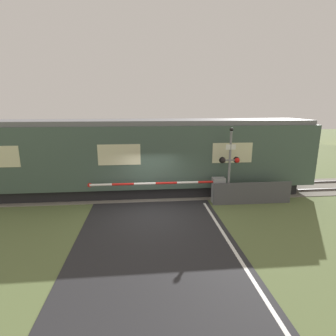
# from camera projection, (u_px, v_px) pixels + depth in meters

# --- Properties ---
(ground_plane) EXTENTS (80.00, 80.00, 0.00)m
(ground_plane) POSITION_uv_depth(u_px,v_px,m) (153.00, 214.00, 11.76)
(ground_plane) COLOR #5B6B3D
(track_bed) EXTENTS (36.00, 3.20, 0.13)m
(track_bed) POSITION_uv_depth(u_px,v_px,m) (151.00, 192.00, 14.68)
(track_bed) COLOR slate
(track_bed) RESTS_ON ground_plane
(train) EXTENTS (20.42, 2.84, 4.00)m
(train) POSITION_uv_depth(u_px,v_px,m) (122.00, 157.00, 14.07)
(train) COLOR black
(train) RESTS_ON ground_plane
(crossing_barrier) EXTENTS (6.59, 0.44, 1.29)m
(crossing_barrier) POSITION_uv_depth(u_px,v_px,m) (207.00, 189.00, 12.87)
(crossing_barrier) COLOR gray
(crossing_barrier) RESTS_ON ground_plane
(signal_post) EXTENTS (0.99, 0.26, 3.74)m
(signal_post) POSITION_uv_depth(u_px,v_px,m) (230.00, 162.00, 12.44)
(signal_post) COLOR gray
(signal_post) RESTS_ON ground_plane
(roadside_fence) EXTENTS (3.92, 0.06, 1.10)m
(roadside_fence) POSITION_uv_depth(u_px,v_px,m) (252.00, 193.00, 12.80)
(roadside_fence) COLOR #4C4C51
(roadside_fence) RESTS_ON ground_plane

